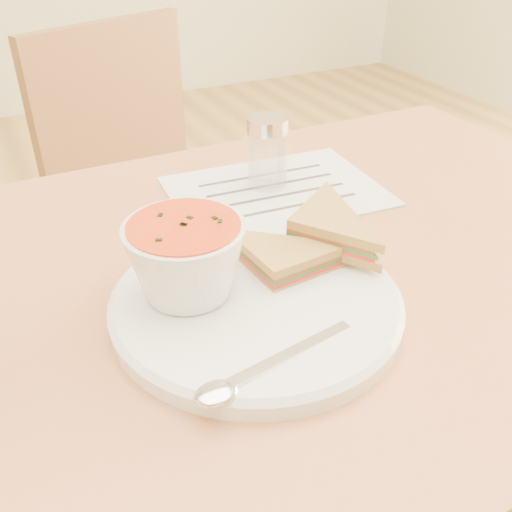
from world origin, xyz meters
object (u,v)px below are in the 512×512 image
soup_bowl (186,263)px  condiment_shaker (267,153)px  chair_far (175,234)px  plate (256,303)px  dining_table (288,458)px

soup_bowl → condiment_shaker: 0.29m
chair_far → condiment_shaker: chair_far is taller
soup_bowl → condiment_shaker: (0.20, 0.21, -0.01)m
chair_far → plate: size_ratio=3.00×
plate → dining_table: bearing=38.4°
chair_far → condiment_shaker: 0.57m
plate → soup_bowl: size_ratio=2.51×
plate → condiment_shaker: 0.29m
soup_bowl → plate: bearing=-27.5°
plate → condiment_shaker: bearing=60.1°
condiment_shaker → plate: bearing=-119.9°
dining_table → plate: (-0.09, -0.07, 0.38)m
dining_table → soup_bowl: size_ratio=8.54×
condiment_shaker → dining_table: bearing=-105.7°
chair_far → soup_bowl: 0.77m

